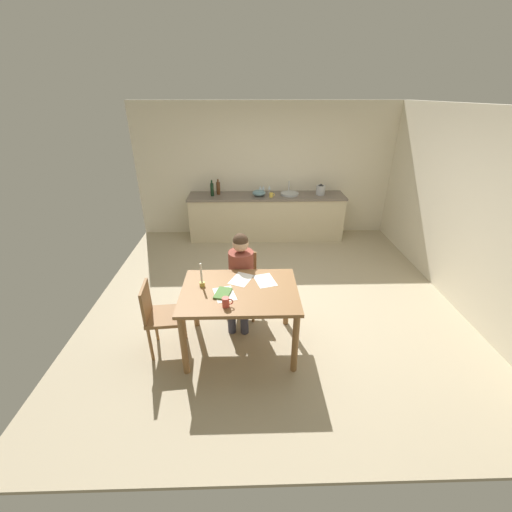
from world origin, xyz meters
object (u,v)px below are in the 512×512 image
at_px(dining_table, 240,299).
at_px(chair_at_table, 242,281).
at_px(wine_glass_near_sink, 269,188).
at_px(teacup_on_counter, 271,195).
at_px(person_seated, 241,273).
at_px(candlestick, 202,280).
at_px(bottle_oil, 212,189).
at_px(sink_unit, 290,194).
at_px(stovetop_kettle, 321,190).
at_px(chair_side_empty, 160,315).
at_px(book_magazine, 223,293).
at_px(wine_glass_by_kettle, 263,188).
at_px(coffee_mug, 226,302).
at_px(mixing_bowl, 259,193).
at_px(bottle_vinegar, 218,188).
at_px(wine_glass_back_left, 260,188).

relative_size(dining_table, chair_at_table, 1.50).
bearing_deg(wine_glass_near_sink, teacup_on_counter, -86.06).
bearing_deg(wine_glass_near_sink, person_seated, -100.67).
height_order(candlestick, wine_glass_near_sink, candlestick).
bearing_deg(bottle_oil, wine_glass_near_sink, 8.82).
relative_size(sink_unit, teacup_on_counter, 3.40).
bearing_deg(chair_at_table, stovetop_kettle, 59.17).
bearing_deg(chair_at_table, chair_side_empty, -141.35).
bearing_deg(chair_side_empty, book_magazine, -3.49).
xyz_separation_m(chair_side_empty, book_magazine, (0.73, -0.04, 0.30)).
xyz_separation_m(candlestick, wine_glass_by_kettle, (0.84, 3.33, 0.14)).
relative_size(chair_at_table, stovetop_kettle, 3.88).
relative_size(coffee_mug, teacup_on_counter, 1.07).
distance_m(bottle_oil, wine_glass_by_kettle, 1.03).
bearing_deg(wine_glass_by_kettle, chair_at_table, -98.48).
height_order(bottle_oil, mixing_bowl, bottle_oil).
distance_m(chair_at_table, wine_glass_by_kettle, 2.80).
relative_size(coffee_mug, bottle_oil, 0.37).
relative_size(bottle_vinegar, teacup_on_counter, 2.83).
height_order(chair_side_empty, coffee_mug, coffee_mug).
bearing_deg(stovetop_kettle, sink_unit, 179.61).
bearing_deg(stovetop_kettle, mixing_bowl, -177.57).
xyz_separation_m(sink_unit, bottle_oil, (-1.53, -0.03, 0.11)).
distance_m(book_magazine, stovetop_kettle, 3.78).
xyz_separation_m(dining_table, wine_glass_by_kettle, (0.42, 3.43, 0.33)).
distance_m(mixing_bowl, teacup_on_counter, 0.25).
bearing_deg(dining_table, bottle_oil, 100.32).
relative_size(mixing_bowl, wine_glass_near_sink, 1.68).
xyz_separation_m(candlestick, teacup_on_counter, (0.98, 3.03, 0.08)).
height_order(chair_at_table, stovetop_kettle, stovetop_kettle).
xyz_separation_m(chair_side_empty, wine_glass_near_sink, (1.44, 3.46, 0.51)).
relative_size(mixing_bowl, stovetop_kettle, 1.18).
relative_size(chair_at_table, bottle_vinegar, 2.85).
bearing_deg(wine_glass_by_kettle, mixing_bowl, -115.03).
relative_size(coffee_mug, mixing_bowl, 0.44).
height_order(dining_table, mixing_bowl, mixing_bowl).
relative_size(chair_side_empty, sink_unit, 2.45).
height_order(chair_at_table, coffee_mug, coffee_mug).
relative_size(bottle_vinegar, wine_glass_back_left, 1.94).
bearing_deg(person_seated, bottle_vinegar, 99.72).
xyz_separation_m(bottle_vinegar, wine_glass_near_sink, (1.02, 0.07, -0.02)).
relative_size(chair_at_table, coffee_mug, 7.52).
xyz_separation_m(book_magazine, sink_unit, (1.12, 3.36, 0.12)).
bearing_deg(chair_at_table, dining_table, -91.22).
height_order(candlestick, book_magazine, candlestick).
bearing_deg(chair_at_table, bottle_oil, 103.40).
relative_size(bottle_oil, wine_glass_by_kettle, 2.01).
height_order(chair_at_table, book_magazine, chair_at_table).
bearing_deg(coffee_mug, wine_glass_near_sink, 79.82).
relative_size(stovetop_kettle, wine_glass_back_left, 1.43).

